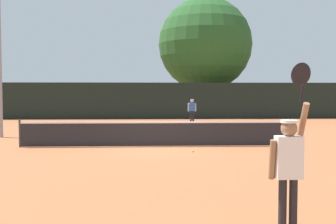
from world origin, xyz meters
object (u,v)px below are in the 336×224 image
object	(u,v)px
player_receiving	(192,108)
parked_car_near	(263,105)
large_tree	(205,45)
player_serving	(289,159)
tennis_ball	(193,151)

from	to	relation	value
player_receiving	parked_car_near	bearing A→B (deg)	-125.47
player_receiving	large_tree	bearing A→B (deg)	-103.31
player_serving	player_receiving	bearing A→B (deg)	87.98
tennis_ball	parked_car_near	size ratio (longest dim) A/B	0.02
player_receiving	large_tree	size ratio (longest dim) A/B	0.15
large_tree	parked_car_near	world-z (taller)	large_tree
player_serving	tennis_ball	distance (m)	8.15
player_serving	large_tree	distance (m)	30.34
tennis_ball	parked_car_near	world-z (taller)	parked_car_near
player_serving	large_tree	world-z (taller)	large_tree
large_tree	parked_car_near	bearing A→B (deg)	23.94
player_serving	player_receiving	size ratio (longest dim) A/B	1.60
player_serving	tennis_ball	bearing A→B (deg)	93.98
large_tree	tennis_ball	bearing A→B (deg)	-98.73
player_serving	parked_car_near	world-z (taller)	player_serving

